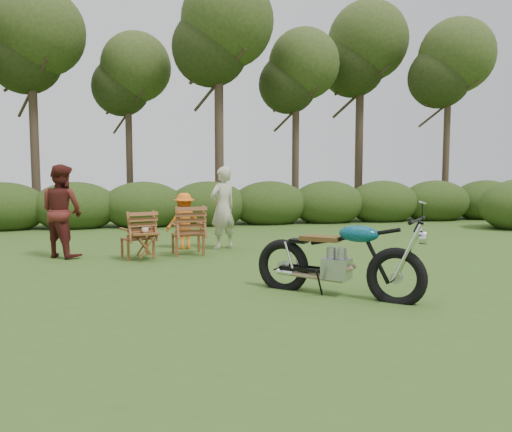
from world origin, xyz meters
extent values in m
plane|color=#35521B|center=(0.00, 0.00, 0.00)|extent=(80.00, 80.00, 0.00)
cylinder|color=#36281D|center=(-5.50, 11.10, 3.60)|extent=(0.28, 0.28, 7.20)
sphere|color=#2B3E17|center=(-5.50, 11.10, 5.84)|extent=(2.88, 2.88, 2.88)
cylinder|color=#36281D|center=(-2.50, 12.20, 3.15)|extent=(0.24, 0.24, 6.30)
sphere|color=#2B3E17|center=(-2.50, 12.20, 5.11)|extent=(2.52, 2.52, 2.52)
cylinder|color=#36281D|center=(0.50, 10.00, 3.83)|extent=(0.30, 0.30, 7.65)
sphere|color=#2B3E17|center=(0.50, 10.00, 6.21)|extent=(3.06, 3.06, 3.06)
cylinder|color=#36281D|center=(3.50, 11.10, 3.24)|extent=(0.26, 0.26, 6.48)
sphere|color=#2B3E17|center=(3.50, 11.10, 5.26)|extent=(2.59, 2.59, 2.59)
cylinder|color=#36281D|center=(6.50, 12.20, 3.96)|extent=(0.32, 0.32, 7.92)
sphere|color=#2B3E17|center=(6.50, 12.20, 6.42)|extent=(3.17, 3.17, 3.17)
cylinder|color=#36281D|center=(9.00, 10.00, 3.42)|extent=(0.24, 0.24, 6.84)
sphere|color=#2B3E17|center=(9.00, 10.00, 5.55)|extent=(2.74, 2.74, 2.74)
ellipsoid|color=#233714|center=(-6.00, 9.00, 0.63)|extent=(2.52, 1.68, 1.51)
ellipsoid|color=#233714|center=(-4.00, 9.00, 0.63)|extent=(2.52, 1.68, 1.51)
ellipsoid|color=#233714|center=(-2.00, 9.00, 0.63)|extent=(2.52, 1.68, 1.51)
ellipsoid|color=#233714|center=(0.00, 9.00, 0.63)|extent=(2.52, 1.68, 1.51)
ellipsoid|color=#233714|center=(2.00, 9.00, 0.63)|extent=(2.52, 1.68, 1.51)
ellipsoid|color=#233714|center=(4.00, 9.00, 0.63)|extent=(2.52, 1.68, 1.51)
ellipsoid|color=#233714|center=(6.00, 9.00, 0.63)|extent=(2.52, 1.68, 1.51)
ellipsoid|color=#233714|center=(8.00, 9.00, 0.63)|extent=(2.52, 1.68, 1.51)
ellipsoid|color=#233714|center=(10.00, 9.00, 0.63)|extent=(2.52, 1.68, 1.51)
imported|color=beige|center=(-1.94, 2.87, 0.58)|extent=(0.14, 0.14, 0.10)
imported|color=#BAB799|center=(-0.29, 3.98, 0.00)|extent=(0.78, 0.70, 1.79)
imported|color=#541C18|center=(-3.53, 3.63, 0.00)|extent=(1.12, 1.10, 1.83)
imported|color=orange|center=(-1.11, 4.19, 0.00)|extent=(0.86, 0.58, 1.22)
camera|label=1|loc=(-1.89, -6.71, 1.68)|focal=35.00mm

